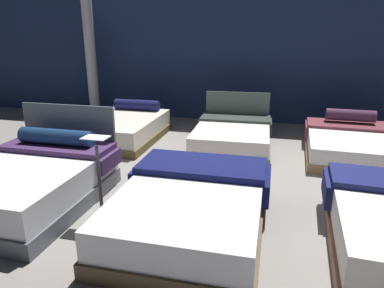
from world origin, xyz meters
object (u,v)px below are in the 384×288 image
Objects in this scene: bed_0 at (32,181)px; support_pillar at (90,48)px; price_sign at (100,189)px; bed_5 at (352,144)px; bed_4 at (233,135)px; bed_3 at (123,128)px; bed_1 at (191,208)px.

bed_0 is 5.06m from support_pillar.
bed_5 is at bearing 43.65° from price_sign.
bed_4 is at bearing -22.26° from support_pillar.
bed_3 is at bearing -178.72° from bed_4.
bed_3 is at bearing -176.29° from bed_5.
bed_5 reaches higher than bed_1.
bed_0 is at bearing 176.31° from bed_1.
bed_3 is 4.39m from bed_5.
price_sign reaches higher than bed_4.
bed_1 is 3.70m from bed_3.
bed_0 reaches higher than bed_5.
bed_0 reaches higher than bed_1.
bed_4 is 2.02× the size of price_sign.
bed_1 is 0.97× the size of bed_5.
price_sign is at bearing -178.10° from bed_1.
bed_0 is 5.24m from bed_5.
bed_0 is 0.93× the size of bed_5.
bed_5 is (4.39, 0.09, -0.02)m from bed_3.
support_pillar reaches higher than bed_1.
bed_5 is at bearing -15.03° from support_pillar.
bed_5 is (2.16, -0.04, 0.00)m from bed_4.
price_sign is 0.29× the size of support_pillar.
price_sign is 5.61m from support_pillar.
bed_3 is at bearing -46.99° from support_pillar.
price_sign is at bearing -133.79° from bed_5.
price_sign is at bearing -69.59° from bed_3.
bed_1 is at bearing -53.61° from bed_3.
bed_1 is 1.04× the size of bed_4.
bed_1 is 1.00× the size of bed_3.
bed_3 is 0.61× the size of support_pillar.
bed_4 is at bearing 88.55° from bed_1.
bed_0 reaches higher than bed_3.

